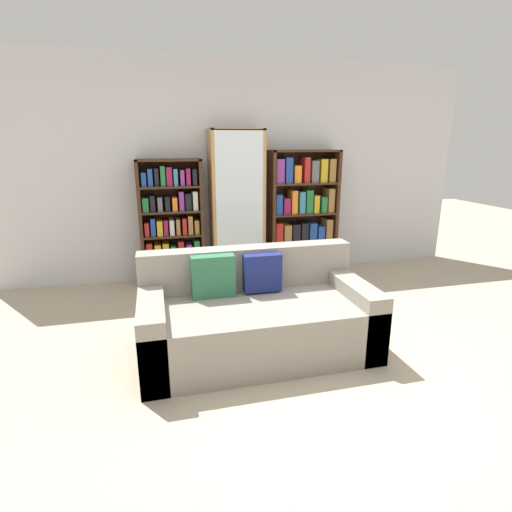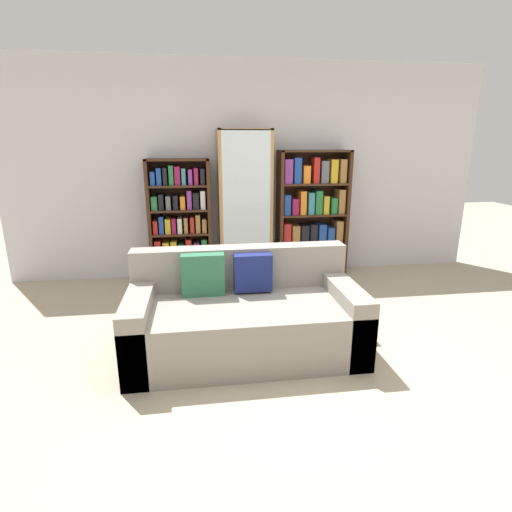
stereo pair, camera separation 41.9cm
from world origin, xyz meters
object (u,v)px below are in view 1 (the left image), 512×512
at_px(couch, 256,317).
at_px(bookshelf_left, 172,226).
at_px(display_cabinet, 237,207).
at_px(bookshelf_right, 302,216).
at_px(wine_bottle, 285,288).

bearing_deg(couch, bookshelf_left, 106.67).
bearing_deg(display_cabinet, bookshelf_right, 1.01).
distance_m(bookshelf_left, display_cabinet, 0.84).
distance_m(couch, wine_bottle, 1.11).
relative_size(display_cabinet, wine_bottle, 4.69).
relative_size(couch, bookshelf_left, 1.24).
xyz_separation_m(couch, bookshelf_left, (-0.58, 1.93, 0.43)).
relative_size(display_cabinet, bookshelf_right, 1.16).
xyz_separation_m(bookshelf_right, wine_bottle, (-0.55, -0.98, -0.61)).
distance_m(couch, bookshelf_right, 2.28).
xyz_separation_m(couch, wine_bottle, (0.57, 0.94, -0.13)).
relative_size(bookshelf_left, wine_bottle, 3.82).
relative_size(bookshelf_left, display_cabinet, 0.81).
bearing_deg(bookshelf_right, display_cabinet, -178.99).
bearing_deg(bookshelf_left, bookshelf_right, -0.03).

